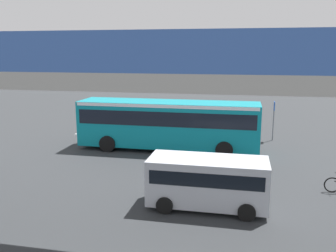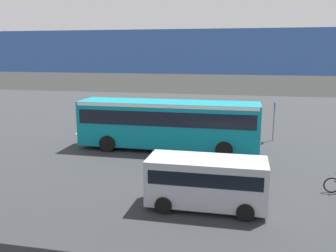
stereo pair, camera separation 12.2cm
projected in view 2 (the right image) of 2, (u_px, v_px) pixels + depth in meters
ground at (154, 148)px, 24.09m from camera, size 80.00×80.00×0.00m
city_bus at (168, 121)px, 23.22m from camera, size 11.54×2.85×3.15m
parked_van at (207, 179)px, 14.70m from camera, size 4.80×2.17×2.05m
pedestrian at (177, 126)px, 26.73m from camera, size 0.38×0.38×1.79m
traffic_sign at (274, 115)px, 25.59m from camera, size 0.08×0.60×2.80m
lane_dash_leftmost at (246, 142)px, 25.46m from camera, size 2.00×0.20×0.01m
lane_dash_left at (190, 139)px, 26.28m from camera, size 2.00×0.20×0.01m
lane_dash_centre at (137, 137)px, 27.09m from camera, size 2.00×0.20×0.01m
lane_dash_right at (88, 134)px, 27.91m from camera, size 2.00×0.20×0.01m
pedestrian_overpass at (57, 91)px, 11.32m from camera, size 27.44×2.60×6.83m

